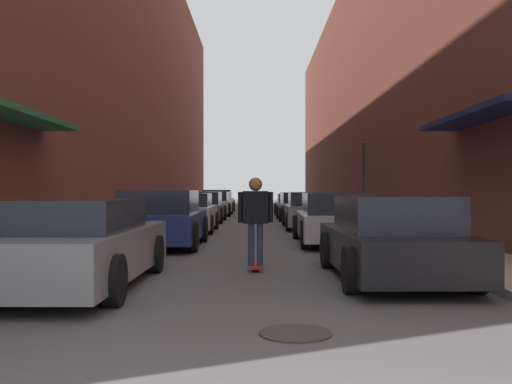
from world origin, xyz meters
name	(u,v)px	position (x,y,z in m)	size (l,w,h in m)	color
ground	(251,223)	(0.00, 22.07, 0.00)	(121.40, 121.40, 0.00)	#515154
curb_strip_left	(171,215)	(-4.22, 27.59, 0.06)	(1.80, 55.18, 0.12)	#A3A099
curb_strip_right	(333,215)	(4.22, 27.59, 0.06)	(1.80, 55.18, 0.12)	#A3A099
building_row_left	(115,66)	(-7.12, 27.59, 7.85)	(4.90, 55.18, 15.70)	brown
building_row_right	(388,90)	(7.12, 27.59, 6.61)	(4.90, 55.18, 13.22)	brown
parked_car_left_0	(77,244)	(-2.36, 5.99, 0.61)	(1.88, 4.49, 1.25)	gray
parked_car_left_1	(160,220)	(-2.15, 11.78, 0.66)	(2.02, 4.09, 1.37)	navy
parked_car_left_2	(184,213)	(-2.20, 16.76, 0.62)	(2.05, 3.97, 1.27)	silver
parked_car_left_3	(201,208)	(-2.16, 22.58, 0.63)	(1.90, 4.75, 1.30)	#515459
parked_car_left_4	(212,204)	(-2.18, 28.88, 0.63)	(2.04, 4.71, 1.29)	silver
parked_car_left_5	(217,201)	(-2.25, 33.94, 0.68)	(2.04, 4.23, 1.40)	#B7B7BC
parked_car_right_0	(391,240)	(2.25, 6.67, 0.61)	(1.85, 4.11, 1.28)	black
parked_car_right_1	(336,219)	(2.25, 12.57, 0.63)	(2.08, 4.57, 1.31)	#B7B7BC
parked_car_right_2	(310,211)	(2.16, 18.39, 0.63)	(1.99, 4.58, 1.31)	gray
parked_car_right_3	(298,207)	(2.16, 24.15, 0.61)	(2.02, 4.69, 1.28)	black
parked_car_right_4	(291,205)	(2.19, 29.97, 0.57)	(1.97, 4.05, 1.18)	navy
skateboarder	(254,213)	(0.15, 7.75, 0.98)	(0.61, 0.78, 1.59)	#B2231E
manhole_cover	(294,333)	(0.54, 3.37, 0.01)	(0.70, 0.70, 0.02)	#332D28
traffic_light	(362,170)	(4.76, 22.33, 2.24)	(0.16, 0.22, 3.42)	#2D2D2D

